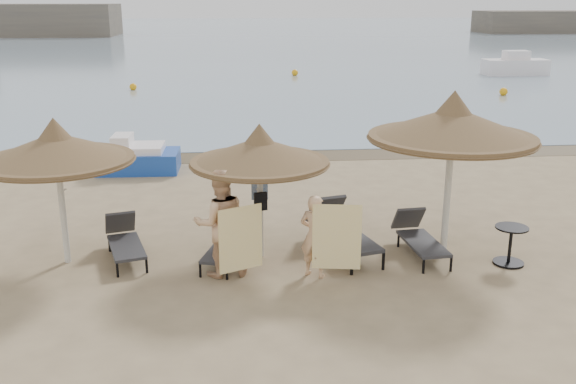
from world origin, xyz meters
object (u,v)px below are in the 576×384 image
palapa_center (260,152)px  person_left (220,215)px  lounger_near_left (227,243)px  side_table (510,246)px  person_right (315,229)px  pedal_boat (137,158)px  lounger_near_right (341,229)px  palapa_left (56,149)px  palapa_right (453,125)px  lounger_far_right (419,236)px  lounger_far_left (125,240)px

palapa_center → person_left: palapa_center is taller
lounger_near_left → side_table: lounger_near_left is taller
person_right → pedal_boat: 8.70m
lounger_near_right → person_right: (-0.66, -1.17, 0.45)m
palapa_left → palapa_right: size_ratio=0.87×
palapa_right → lounger_near_right: bearing=174.7°
palapa_left → lounger_far_right: size_ratio=1.54×
lounger_far_left → person_left: (1.86, -0.99, 0.79)m
person_right → pedal_boat: size_ratio=0.76×
palapa_left → palapa_center: bearing=-0.5°
palapa_right → pedal_boat: size_ratio=1.38×
palapa_left → pedal_boat: bearing=86.4°
lounger_far_right → palapa_left: bearing=173.4°
side_table → person_left: bearing=-179.9°
palapa_left → lounger_near_right: palapa_left is taller
palapa_center → pedal_boat: (-3.23, 6.64, -1.67)m
palapa_center → side_table: bearing=-9.6°
lounger_near_right → side_table: (3.03, -0.96, -0.08)m
lounger_far_left → lounger_near_right: 4.18m
pedal_boat → lounger_far_right: bearing=-45.9°
palapa_center → lounger_far_left: bearing=175.6°
palapa_left → lounger_far_left: (1.05, 0.17, -1.85)m
palapa_right → lounger_near_left: size_ratio=1.84×
lounger_near_right → lounger_far_right: (1.48, -0.29, -0.08)m
palapa_right → pedal_boat: palapa_right is taller
palapa_left → lounger_far_left: size_ratio=1.54×
lounger_near_right → person_right: size_ratio=1.28×
palapa_right → lounger_far_right: (-0.55, -0.10, -2.16)m
palapa_center → palapa_right: 3.64m
palapa_right → person_right: 3.30m
palapa_left → palapa_right: palapa_right is taller
pedal_boat → person_left: bearing=-70.4°
palapa_center → palapa_right: palapa_right is taller
lounger_far_left → lounger_near_left: size_ratio=1.05×
lounger_near_right → palapa_center: bearing=170.4°
palapa_center → person_right: bearing=-47.5°
palapa_left → lounger_far_right: 6.95m
palapa_center → lounger_near_left: palapa_center is taller
palapa_center → pedal_boat: palapa_center is taller
lounger_near_left → person_right: (1.55, -0.89, 0.55)m
palapa_center → palapa_left: bearing=179.5°
lounger_far_right → pedal_boat: size_ratio=0.78×
palapa_left → person_right: (4.56, -1.03, -1.31)m
lounger_far_left → person_left: 2.25m
palapa_right → person_right: size_ratio=1.81×
lounger_near_right → side_table: bearing=-33.5°
palapa_left → palapa_center: (3.65, -0.03, -0.13)m
palapa_left → lounger_near_left: palapa_left is taller
palapa_left → palapa_right: bearing=-0.3°
palapa_right → lounger_far_left: (-6.21, 0.21, -2.17)m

